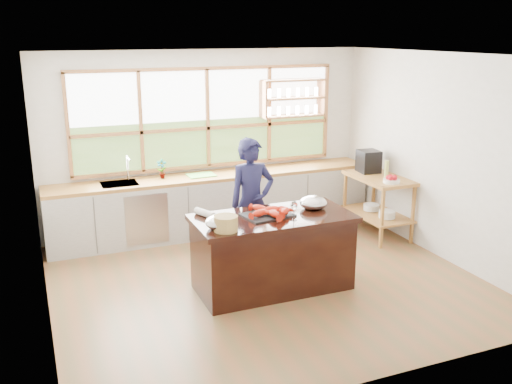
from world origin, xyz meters
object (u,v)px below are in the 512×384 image
island (273,252)px  wicker_basket (226,223)px  cook (252,202)px  espresso_machine (369,161)px

island → wicker_basket: (-0.67, -0.27, 0.53)m
cook → wicker_basket: size_ratio=6.45×
wicker_basket → espresso_machine: bearing=30.2°
cook → wicker_basket: (-0.72, -1.06, 0.15)m
island → cook: 0.88m
espresso_machine → island: bearing=-142.2°
island → cook: size_ratio=1.11×
island → wicker_basket: bearing=-158.0°
wicker_basket → cook: bearing=55.7°
cook → espresso_machine: 2.23m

